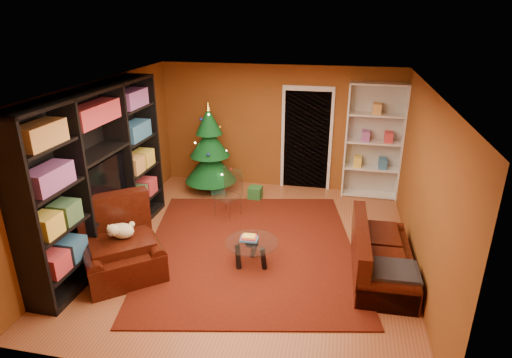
% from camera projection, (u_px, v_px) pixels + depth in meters
% --- Properties ---
extents(floor, '(5.00, 5.50, 0.05)m').
position_uv_depth(floor, '(251.00, 249.00, 6.99)').
color(floor, brown).
rests_on(floor, ground).
extents(ceiling, '(5.00, 5.50, 0.05)m').
position_uv_depth(ceiling, '(250.00, 85.00, 6.01)').
color(ceiling, silver).
rests_on(ceiling, wall_back).
extents(wall_back, '(5.00, 0.05, 2.60)m').
position_uv_depth(wall_back, '(279.00, 127.00, 9.03)').
color(wall_back, brown).
rests_on(wall_back, ground).
extents(wall_left, '(0.05, 5.50, 2.60)m').
position_uv_depth(wall_left, '(100.00, 162.00, 6.97)').
color(wall_left, brown).
rests_on(wall_left, ground).
extents(wall_right, '(0.05, 5.50, 2.60)m').
position_uv_depth(wall_right, '(425.00, 186.00, 6.03)').
color(wall_right, brown).
rests_on(wall_right, ground).
extents(doorway, '(1.06, 0.60, 2.16)m').
position_uv_depth(doorway, '(306.00, 141.00, 8.96)').
color(doorway, black).
rests_on(doorway, floor).
extents(rug, '(3.99, 4.42, 0.02)m').
position_uv_depth(rug, '(250.00, 248.00, 6.94)').
color(rug, '#54170B').
rests_on(rug, floor).
extents(media_unit, '(0.56, 3.36, 2.57)m').
position_uv_depth(media_unit, '(98.00, 174.00, 6.50)').
color(media_unit, black).
rests_on(media_unit, floor).
extents(christmas_tree, '(1.38, 1.38, 1.93)m').
position_uv_depth(christmas_tree, '(210.00, 149.00, 8.84)').
color(christmas_tree, '#094218').
rests_on(christmas_tree, floor).
extents(gift_box_teal, '(0.35, 0.35, 0.29)m').
position_uv_depth(gift_box_teal, '(218.00, 186.00, 9.04)').
color(gift_box_teal, '#22756D').
rests_on(gift_box_teal, floor).
extents(gift_box_green, '(0.28, 0.28, 0.26)m').
position_uv_depth(gift_box_green, '(255.00, 193.00, 8.73)').
color(gift_box_green, '#22612A').
rests_on(gift_box_green, floor).
extents(white_bookshelf, '(1.11, 0.42, 2.39)m').
position_uv_depth(white_bookshelf, '(374.00, 142.00, 8.52)').
color(white_bookshelf, white).
rests_on(white_bookshelf, floor).
extents(armchair, '(1.62, 1.62, 0.90)m').
position_uv_depth(armchair, '(122.00, 247.00, 6.13)').
color(armchair, black).
rests_on(armchair, rug).
extents(dog, '(0.50, 0.48, 0.29)m').
position_uv_depth(dog, '(123.00, 231.00, 6.11)').
color(dog, beige).
rests_on(dog, armchair).
extents(sofa, '(0.85, 1.82, 0.77)m').
position_uv_depth(sofa, '(383.00, 251.00, 6.13)').
color(sofa, black).
rests_on(sofa, rug).
extents(coffee_table, '(0.84, 0.84, 0.50)m').
position_uv_depth(coffee_table, '(252.00, 253.00, 6.42)').
color(coffee_table, gray).
rests_on(coffee_table, rug).
extents(acrylic_chair, '(0.56, 0.58, 0.82)m').
position_uv_depth(acrylic_chair, '(228.00, 197.00, 7.88)').
color(acrylic_chair, '#66605B').
rests_on(acrylic_chair, rug).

